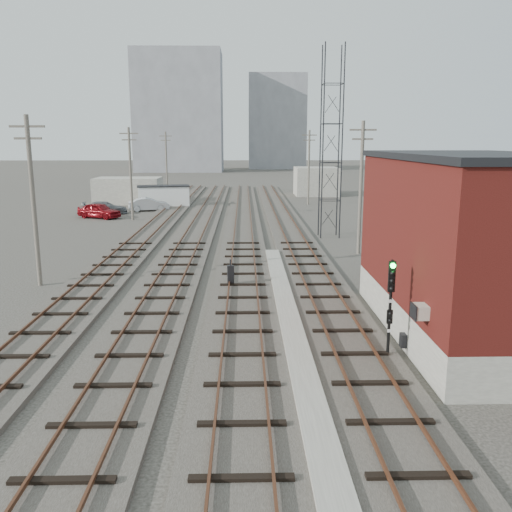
{
  "coord_description": "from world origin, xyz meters",
  "views": [
    {
      "loc": [
        -1.41,
        -8.66,
        7.64
      ],
      "look_at": [
        -0.85,
        17.03,
        2.2
      ],
      "focal_mm": 38.0,
      "sensor_mm": 36.0,
      "label": 1
    }
  ],
  "objects_px": {
    "switch_stand": "(231,275)",
    "car_grey": "(105,208)",
    "signal_mast": "(390,304)",
    "car_red": "(99,211)",
    "site_trailer": "(164,196)",
    "car_silver": "(149,204)"
  },
  "relations": [
    {
      "from": "switch_stand",
      "to": "signal_mast",
      "type": "bearing_deg",
      "value": -67.51
    },
    {
      "from": "switch_stand",
      "to": "car_silver",
      "type": "distance_m",
      "value": 34.34
    },
    {
      "from": "signal_mast",
      "to": "car_red",
      "type": "xyz_separation_m",
      "value": [
        -19.86,
        36.94,
        -1.31
      ]
    },
    {
      "from": "signal_mast",
      "to": "site_trailer",
      "type": "xyz_separation_m",
      "value": [
        -14.68,
        46.42,
        -0.79
      ]
    },
    {
      "from": "switch_stand",
      "to": "car_red",
      "type": "bearing_deg",
      "value": 109.13
    },
    {
      "from": "car_red",
      "to": "car_grey",
      "type": "height_order",
      "value": "car_red"
    },
    {
      "from": "site_trailer",
      "to": "car_grey",
      "type": "bearing_deg",
      "value": -140.53
    },
    {
      "from": "signal_mast",
      "to": "car_red",
      "type": "relative_size",
      "value": 0.8
    },
    {
      "from": "car_red",
      "to": "switch_stand",
      "type": "bearing_deg",
      "value": -127.5
    },
    {
      "from": "switch_stand",
      "to": "car_red",
      "type": "height_order",
      "value": "car_red"
    },
    {
      "from": "car_grey",
      "to": "site_trailer",
      "type": "bearing_deg",
      "value": -50.74
    },
    {
      "from": "site_trailer",
      "to": "car_red",
      "type": "bearing_deg",
      "value": -128.98
    },
    {
      "from": "car_silver",
      "to": "car_grey",
      "type": "height_order",
      "value": "car_silver"
    },
    {
      "from": "car_red",
      "to": "site_trailer",
      "type": "bearing_deg",
      "value": -3.48
    },
    {
      "from": "switch_stand",
      "to": "car_grey",
      "type": "distance_m",
      "value": 33.39
    },
    {
      "from": "switch_stand",
      "to": "site_trailer",
      "type": "relative_size",
      "value": 0.22
    },
    {
      "from": "car_silver",
      "to": "site_trailer",
      "type": "bearing_deg",
      "value": -31.33
    },
    {
      "from": "car_grey",
      "to": "switch_stand",
      "type": "bearing_deg",
      "value": -165.41
    },
    {
      "from": "car_red",
      "to": "car_grey",
      "type": "distance_m",
      "value": 3.15
    },
    {
      "from": "signal_mast",
      "to": "car_red",
      "type": "height_order",
      "value": "signal_mast"
    },
    {
      "from": "signal_mast",
      "to": "switch_stand",
      "type": "relative_size",
      "value": 2.54
    },
    {
      "from": "signal_mast",
      "to": "switch_stand",
      "type": "bearing_deg",
      "value": 120.7
    }
  ]
}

